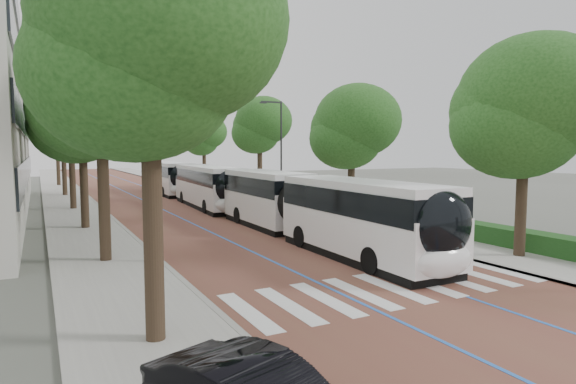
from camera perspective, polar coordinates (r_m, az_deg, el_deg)
ground at (r=15.27m, az=14.02°, el=-12.05°), size 160.00×160.00×0.00m
road at (r=51.99m, az=-16.62°, el=-0.10°), size 11.00×140.00×0.02m
sidewalk_left at (r=51.12m, az=-24.90°, el=-0.38°), size 4.00×140.00×0.12m
sidewalk_right at (r=53.90m, az=-8.77°, el=0.28°), size 4.00×140.00×0.12m
kerb_left at (r=51.24m, az=-22.77°, el=-0.29°), size 0.20×140.00×0.14m
kerb_right at (r=53.32m, az=-10.70°, el=0.20°), size 0.20×140.00×0.14m
zebra_crossing at (r=16.11m, az=12.16°, el=-11.01°), size 10.55×3.60×0.01m
lane_line_left at (r=51.72m, az=-18.36°, el=-0.15°), size 0.12×126.00×0.01m
lane_line_right at (r=52.32m, az=-14.90°, el=-0.01°), size 0.12×126.00×0.01m
streetlight_far at (r=36.73m, az=-1.07°, el=5.59°), size 1.82×0.20×8.00m
lamp_post_left at (r=19.23m, az=-16.63°, el=3.84°), size 0.14×0.14×8.00m
trees_left at (r=35.66m, az=-24.11°, el=8.07°), size 5.80×60.46×9.68m
trees_right at (r=33.86m, az=3.55°, el=7.55°), size 6.00×47.40×8.55m
lead_bus at (r=23.05m, az=3.17°, el=-2.01°), size 2.85×18.44×3.20m
bus_queued_0 at (r=37.24m, az=-9.29°, el=0.60°), size 3.15×12.51×3.20m
bus_queued_1 at (r=49.96m, az=-13.98°, el=1.62°), size 2.69×12.43×3.20m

